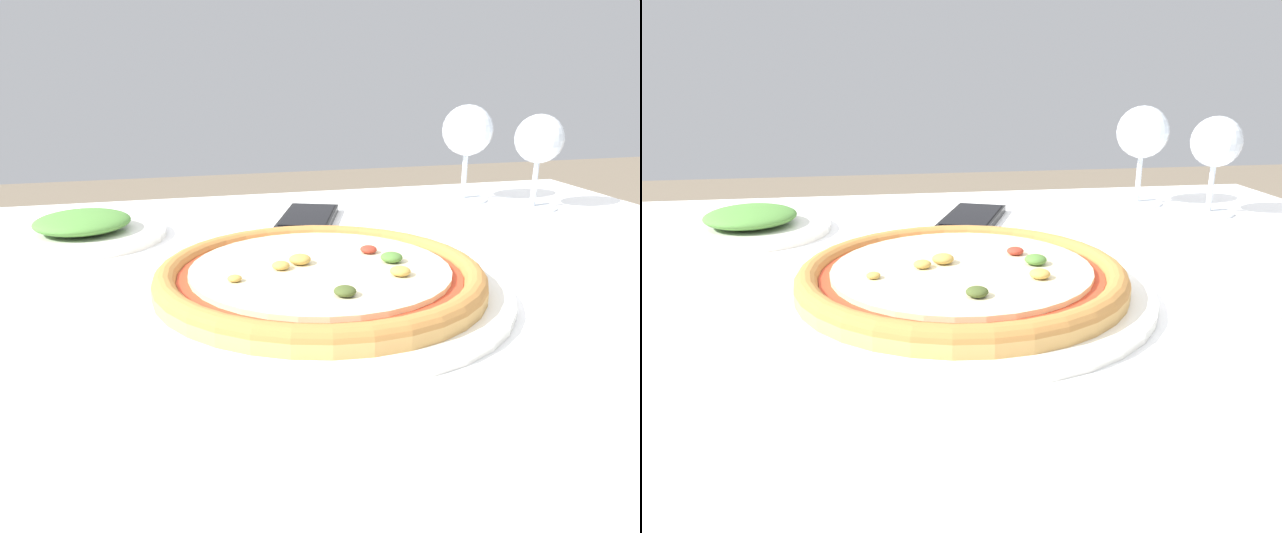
{
  "view_description": "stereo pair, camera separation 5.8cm",
  "coord_description": "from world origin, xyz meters",
  "views": [
    {
      "loc": [
        -0.1,
        -0.52,
        0.95
      ],
      "look_at": [
        0.04,
        0.01,
        0.76
      ],
      "focal_mm": 35.0,
      "sensor_mm": 36.0,
      "label": 1
    },
    {
      "loc": [
        -0.05,
        -0.54,
        0.95
      ],
      "look_at": [
        0.04,
        0.01,
        0.76
      ],
      "focal_mm": 35.0,
      "sensor_mm": 36.0,
      "label": 2
    }
  ],
  "objects": [
    {
      "name": "wine_glass_far_right",
      "position": [
        0.45,
        0.29,
        0.83
      ],
      "size": [
        0.07,
        0.07,
        0.14
      ],
      "color": "silver",
      "rests_on": "dining_table"
    },
    {
      "name": "wine_glass_far_left",
      "position": [
        0.37,
        0.37,
        0.84
      ],
      "size": [
        0.08,
        0.08,
        0.15
      ],
      "color": "silver",
      "rests_on": "dining_table"
    },
    {
      "name": "pizza_plate",
      "position": [
        0.04,
        0.01,
        0.75
      ],
      "size": [
        0.36,
        0.36,
        0.04
      ],
      "color": "white",
      "rests_on": "dining_table"
    },
    {
      "name": "napkin_folded",
      "position": [
        0.33,
        -0.03,
        0.74
      ],
      "size": [
        0.16,
        0.12,
        0.01
      ],
      "color": "silver",
      "rests_on": "dining_table"
    },
    {
      "name": "dining_table",
      "position": [
        0.0,
        0.0,
        0.65
      ],
      "size": [
        1.24,
        1.01,
        0.73
      ],
      "color": "brown",
      "rests_on": "ground_plane"
    },
    {
      "name": "side_plate",
      "position": [
        -0.2,
        0.28,
        0.75
      ],
      "size": [
        0.2,
        0.2,
        0.03
      ],
      "color": "white",
      "rests_on": "dining_table"
    },
    {
      "name": "cell_phone",
      "position": [
        0.1,
        0.3,
        0.74
      ],
      "size": [
        0.12,
        0.16,
        0.01
      ],
      "color": "black",
      "rests_on": "dining_table"
    }
  ]
}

